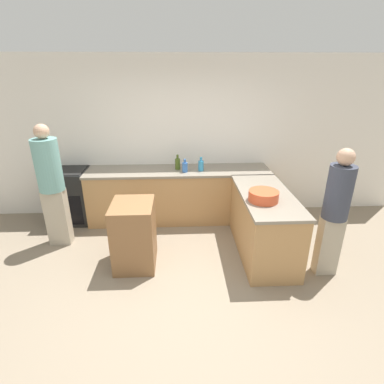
% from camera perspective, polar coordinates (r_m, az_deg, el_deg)
% --- Properties ---
extents(ground_plane, '(14.00, 14.00, 0.00)m').
position_cam_1_polar(ground_plane, '(3.78, -2.19, -18.40)').
color(ground_plane, gray).
extents(wall_back, '(8.00, 0.06, 2.70)m').
position_cam_1_polar(wall_back, '(5.23, -2.74, 10.11)').
color(wall_back, white).
rests_on(wall_back, ground_plane).
extents(counter_back, '(3.05, 0.67, 0.91)m').
position_cam_1_polar(counter_back, '(5.16, -2.54, -0.49)').
color(counter_back, tan).
rests_on(counter_back, ground_plane).
extents(counter_peninsula, '(0.69, 1.57, 0.91)m').
position_cam_1_polar(counter_peninsula, '(4.34, 13.45, -5.83)').
color(counter_peninsula, tan).
rests_on(counter_peninsula, ground_plane).
extents(range_oven, '(0.63, 0.60, 0.92)m').
position_cam_1_polar(range_oven, '(5.50, -22.14, -0.69)').
color(range_oven, black).
rests_on(range_oven, ground_plane).
extents(island_table, '(0.53, 0.63, 0.89)m').
position_cam_1_polar(island_table, '(4.05, -10.93, -7.99)').
color(island_table, brown).
rests_on(island_table, ground_plane).
extents(mixing_bowl, '(0.38, 0.38, 0.13)m').
position_cam_1_polar(mixing_bowl, '(3.90, 13.46, -0.72)').
color(mixing_bowl, '#DB512D').
rests_on(mixing_bowl, counter_peninsula).
extents(water_bottle_blue, '(0.09, 0.09, 0.21)m').
position_cam_1_polar(water_bottle_blue, '(4.86, -1.37, 4.81)').
color(water_bottle_blue, '#386BB7').
rests_on(water_bottle_blue, counter_back).
extents(dish_soap_bottle, '(0.09, 0.09, 0.23)m').
position_cam_1_polar(dish_soap_bottle, '(4.92, 1.72, 5.10)').
color(dish_soap_bottle, '#338CBF').
rests_on(dish_soap_bottle, counter_back).
extents(olive_oil_bottle, '(0.08, 0.08, 0.25)m').
position_cam_1_polar(olive_oil_bottle, '(5.00, -2.75, 5.44)').
color(olive_oil_bottle, '#475B1E').
rests_on(olive_oil_bottle, counter_back).
extents(person_by_range, '(0.34, 0.34, 1.80)m').
position_cam_1_polar(person_by_range, '(4.67, -25.24, 1.67)').
color(person_by_range, '#ADA38E').
rests_on(person_by_range, ground_plane).
extents(person_at_peninsula, '(0.30, 0.30, 1.65)m').
position_cam_1_polar(person_at_peninsula, '(3.98, 25.64, -2.95)').
color(person_at_peninsula, '#ADA38E').
rests_on(person_at_peninsula, ground_plane).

